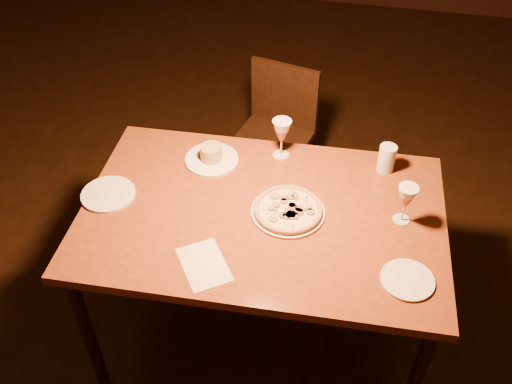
# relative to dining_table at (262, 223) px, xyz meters

# --- Properties ---
(floor) EXTENTS (7.00, 7.00, 0.00)m
(floor) POSITION_rel_dining_table_xyz_m (-0.29, 0.19, -0.69)
(floor) COLOR black
(floor) RESTS_ON ground
(dining_table) EXTENTS (1.46, 0.98, 0.76)m
(dining_table) POSITION_rel_dining_table_xyz_m (0.00, 0.00, 0.00)
(dining_table) COLOR brown
(dining_table) RESTS_ON floor
(chair_far) EXTENTS (0.46, 0.46, 0.80)m
(chair_far) POSITION_rel_dining_table_xyz_m (-0.12, 0.94, -0.24)
(chair_far) COLOR black
(chair_far) RESTS_ON floor
(pizza_plate) EXTENTS (0.29, 0.29, 0.03)m
(pizza_plate) POSITION_rel_dining_table_xyz_m (0.10, 0.02, 0.08)
(pizza_plate) COLOR white
(pizza_plate) RESTS_ON dining_table
(ramekin_saucer) EXTENTS (0.23, 0.23, 0.07)m
(ramekin_saucer) POSITION_rel_dining_table_xyz_m (-0.28, 0.26, 0.09)
(ramekin_saucer) COLOR white
(ramekin_saucer) RESTS_ON dining_table
(wine_glass_far) EXTENTS (0.08, 0.08, 0.18)m
(wine_glass_far) POSITION_rel_dining_table_xyz_m (0.01, 0.36, 0.16)
(wine_glass_far) COLOR #BF6D4F
(wine_glass_far) RESTS_ON dining_table
(wine_glass_right) EXTENTS (0.08, 0.08, 0.17)m
(wine_glass_right) POSITION_rel_dining_table_xyz_m (0.53, 0.07, 0.15)
(wine_glass_right) COLOR #BF6D4F
(wine_glass_right) RESTS_ON dining_table
(water_tumbler) EXTENTS (0.07, 0.07, 0.12)m
(water_tumbler) POSITION_rel_dining_table_xyz_m (0.45, 0.36, 0.13)
(water_tumbler) COLOR silver
(water_tumbler) RESTS_ON dining_table
(side_plate_left) EXTENTS (0.22, 0.22, 0.01)m
(side_plate_left) POSITION_rel_dining_table_xyz_m (-0.63, -0.04, 0.07)
(side_plate_left) COLOR white
(side_plate_left) RESTS_ON dining_table
(side_plate_near) EXTENTS (0.19, 0.19, 0.01)m
(side_plate_near) POSITION_rel_dining_table_xyz_m (0.56, -0.23, 0.07)
(side_plate_near) COLOR white
(side_plate_near) RESTS_ON dining_table
(menu_card) EXTENTS (0.25, 0.26, 0.00)m
(menu_card) POSITION_rel_dining_table_xyz_m (-0.15, -0.31, 0.07)
(menu_card) COLOR silver
(menu_card) RESTS_ON dining_table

